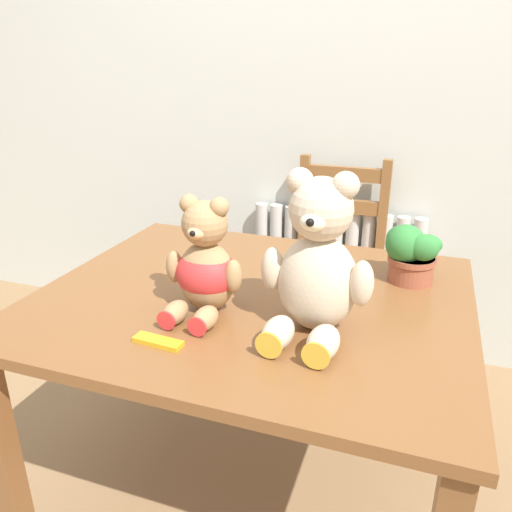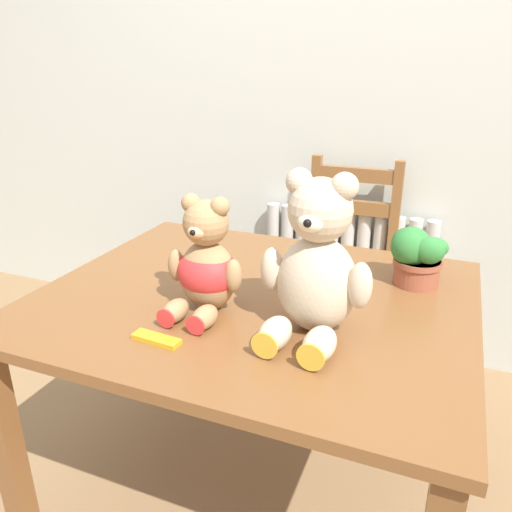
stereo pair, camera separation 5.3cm
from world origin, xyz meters
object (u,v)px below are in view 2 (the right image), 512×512
Objects in this scene: teddy_bear_right at (316,267)px; potted_plant at (416,254)px; wooden_chair_behind at (344,272)px; chocolate_bar at (156,339)px; teddy_bear_left at (206,266)px.

potted_plant is at bearing -114.04° from teddy_bear_right.
wooden_chair_behind is 1.20m from chocolate_bar.
teddy_bear_left is at bearing -142.79° from potted_plant.
potted_plant is at bearing -140.82° from teddy_bear_left.
wooden_chair_behind is 1.05m from teddy_bear_left.
potted_plant is at bearing 118.07° from wooden_chair_behind.
wooden_chair_behind is at bearing 80.34° from chocolate_bar.
teddy_bear_left is at bearing 2.44° from teddy_bear_right.
teddy_bear_right reaches higher than wooden_chair_behind.
wooden_chair_behind reaches higher than potted_plant.
chocolate_bar is at bearing 81.45° from teddy_bear_left.
chocolate_bar is at bearing 33.49° from teddy_bear_right.
chocolate_bar is at bearing -132.90° from potted_plant.
teddy_bear_left is 2.54× the size of chocolate_bar.
teddy_bear_right is at bearing 29.84° from chocolate_bar.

